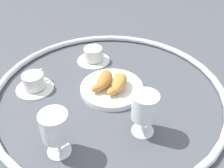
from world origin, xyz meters
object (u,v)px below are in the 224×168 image
at_px(coffee_cup_near, 34,83).
at_px(juice_glass_left, 55,128).
at_px(croissant_large, 119,83).
at_px(croissant_small, 104,80).
at_px(coffee_cup_far, 93,55).
at_px(juice_glass_right, 145,108).
at_px(pastry_plate, 112,88).

relative_size(coffee_cup_near, juice_glass_left, 0.97).
height_order(croissant_large, coffee_cup_near, croissant_large).
xyz_separation_m(croissant_large, coffee_cup_near, (0.07, 0.29, -0.01)).
distance_m(croissant_large, juice_glass_left, 0.31).
xyz_separation_m(croissant_large, croissant_small, (0.03, 0.05, 0.00)).
relative_size(coffee_cup_near, coffee_cup_far, 1.00).
height_order(croissant_large, juice_glass_right, juice_glass_right).
bearing_deg(coffee_cup_near, croissant_small, -100.69).
distance_m(croissant_large, croissant_small, 0.06).
relative_size(pastry_plate, juice_glass_right, 1.62).
bearing_deg(croissant_large, coffee_cup_far, 16.04).
height_order(croissant_small, juice_glass_right, juice_glass_right).
distance_m(croissant_large, coffee_cup_far, 0.23).
relative_size(croissant_large, coffee_cup_far, 0.91).
height_order(coffee_cup_near, juice_glass_right, juice_glass_right).
xyz_separation_m(croissant_small, coffee_cup_near, (0.05, 0.25, -0.01)).
distance_m(croissant_small, juice_glass_right, 0.24).
bearing_deg(pastry_plate, coffee_cup_far, 11.32).
bearing_deg(pastry_plate, croissant_small, 62.74).
bearing_deg(croissant_small, pastry_plate, -117.26).
height_order(pastry_plate, juice_glass_right, juice_glass_right).
distance_m(croissant_small, juice_glass_left, 0.30).
bearing_deg(juice_glass_right, juice_glass_left, 97.41).
distance_m(coffee_cup_near, juice_glass_left, 0.32).
relative_size(croissant_large, croissant_small, 1.01).
distance_m(pastry_plate, croissant_small, 0.04).
bearing_deg(coffee_cup_far, croissant_large, -163.96).
distance_m(croissant_large, coffee_cup_near, 0.30).
bearing_deg(coffee_cup_near, pastry_plate, -102.48).
xyz_separation_m(pastry_plate, croissant_large, (-0.01, -0.02, 0.03)).
bearing_deg(coffee_cup_far, coffee_cup_near, 122.97).
distance_m(pastry_plate, croissant_large, 0.04).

